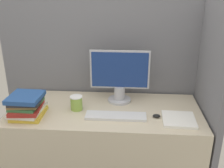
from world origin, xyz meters
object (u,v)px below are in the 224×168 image
(monitor, at_px, (120,78))
(mouse, at_px, (157,116))
(keyboard, at_px, (116,116))
(book_stack, at_px, (27,105))
(coffee_cup, at_px, (76,103))

(monitor, xyz_separation_m, mouse, (0.29, -0.27, -0.19))
(monitor, height_order, mouse, monitor)
(keyboard, distance_m, book_stack, 0.67)
(keyboard, bearing_deg, monitor, 87.29)
(mouse, xyz_separation_m, book_stack, (-0.97, -0.04, 0.07))
(keyboard, distance_m, coffee_cup, 0.34)
(mouse, distance_m, coffee_cup, 0.63)
(keyboard, bearing_deg, mouse, 3.70)
(coffee_cup, bearing_deg, keyboard, -18.41)
(book_stack, bearing_deg, mouse, 2.20)
(book_stack, bearing_deg, monitor, 24.21)
(monitor, distance_m, mouse, 0.44)
(keyboard, xyz_separation_m, coffee_cup, (-0.32, 0.11, 0.05))
(monitor, height_order, coffee_cup, monitor)
(mouse, height_order, book_stack, book_stack)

